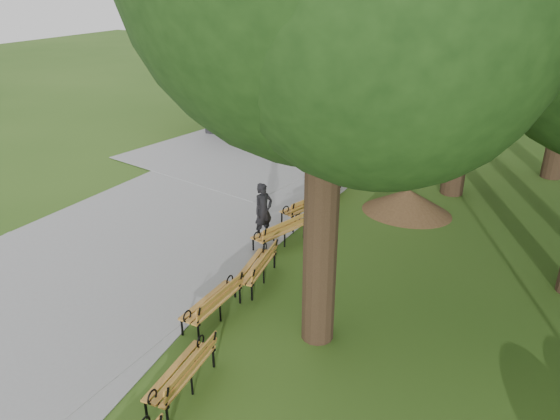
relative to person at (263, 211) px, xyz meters
The scene contains 13 objects.
ground 3.54m from the person, 78.63° to the right, with size 100.00×100.00×0.00m, color #2C4F16.
path 3.44m from the person, behind, with size 12.00×38.00×0.06m, color gray.
person is the anchor object (origin of this frame).
kiosk 12.04m from the person, 121.13° to the left, with size 5.09×4.43×3.19m, color black, non-canonical shape.
lamp_post 7.72m from the person, 94.27° to the left, with size 0.32×0.32×3.47m.
dirt_mound 5.02m from the person, 48.85° to the left, with size 2.46×2.46×0.82m, color #47301C.
bench_1 6.58m from the person, 74.48° to the right, with size 1.90×0.64×0.88m, color #B57629, non-canonical shape.
bench_2 4.25m from the person, 76.97° to the right, with size 1.90×0.64×0.88m, color #B57629, non-canonical shape.
bench_3 2.55m from the person, 65.62° to the right, with size 1.90×0.64×0.88m, color #B57629, non-canonical shape.
bench_4 0.77m from the person, 17.23° to the right, with size 1.90×0.64×0.88m, color #B57629, non-canonical shape.
bench_5 1.89m from the person, 73.34° to the left, with size 1.90×0.64×0.88m, color #B57629, non-canonical shape.
bench_6 3.96m from the person, 84.07° to the left, with size 1.90×0.64×0.88m, color #B57629, non-canonical shape.
bench_7 5.90m from the person, 87.77° to the left, with size 1.90×0.64×0.88m, color #B57629, non-canonical shape.
Camera 1 is at (6.33, -9.06, 7.23)m, focal length 34.28 mm.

